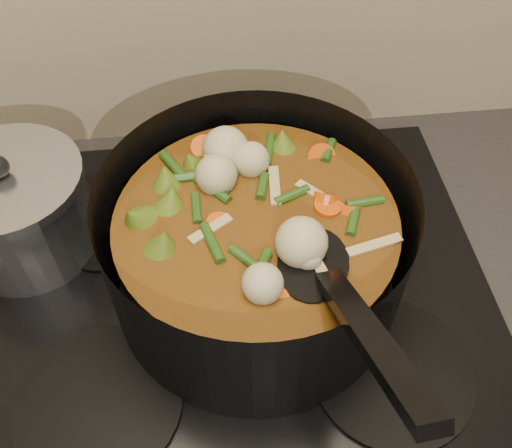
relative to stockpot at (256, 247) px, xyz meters
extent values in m
cube|color=brown|center=(-0.02, 0.00, -0.58)|extent=(2.60, 0.60, 0.86)
cube|color=black|center=(-0.02, 0.00, -0.12)|extent=(2.64, 0.64, 0.05)
cube|color=black|center=(-0.02, 0.00, -0.09)|extent=(0.62, 0.54, 0.02)
cylinder|color=black|center=(-0.18, -0.13, -0.08)|extent=(0.18, 0.18, 0.01)
cylinder|color=black|center=(0.14, -0.13, -0.08)|extent=(0.18, 0.18, 0.01)
cylinder|color=black|center=(-0.18, 0.13, -0.08)|extent=(0.18, 0.18, 0.01)
cylinder|color=black|center=(0.14, 0.13, -0.08)|extent=(0.18, 0.18, 0.01)
cylinder|color=black|center=(0.00, 0.00, 0.01)|extent=(0.37, 0.37, 0.17)
cylinder|color=black|center=(0.00, 0.00, -0.07)|extent=(0.33, 0.33, 0.01)
cylinder|color=brown|center=(0.00, 0.00, -0.01)|extent=(0.31, 0.31, 0.12)
cylinder|color=#E1500A|center=(0.04, 0.00, 0.05)|extent=(0.03, 0.04, 0.03)
cylinder|color=#E1500A|center=(0.04, 0.07, 0.05)|extent=(0.05, 0.04, 0.03)
cylinder|color=#E1500A|center=(-0.06, 0.10, 0.05)|extent=(0.05, 0.05, 0.03)
cylinder|color=#E1500A|center=(-0.06, 0.00, 0.05)|extent=(0.04, 0.04, 0.03)
cylinder|color=#E1500A|center=(-0.04, -0.09, 0.05)|extent=(0.04, 0.04, 0.03)
cylinder|color=#E1500A|center=(0.03, -0.04, 0.05)|extent=(0.05, 0.05, 0.03)
cylinder|color=#E1500A|center=(0.08, 0.01, 0.05)|extent=(0.04, 0.04, 0.03)
cylinder|color=#E1500A|center=(0.04, 0.11, 0.05)|extent=(0.04, 0.04, 0.03)
cylinder|color=#E1500A|center=(-0.04, 0.05, 0.05)|extent=(0.05, 0.05, 0.03)
sphere|color=beige|center=(0.07, 0.00, 0.06)|extent=(0.05, 0.05, 0.05)
sphere|color=beige|center=(0.00, 0.07, 0.06)|extent=(0.05, 0.05, 0.05)
sphere|color=beige|center=(-0.07, -0.01, 0.06)|extent=(0.05, 0.05, 0.05)
sphere|color=beige|center=(0.01, -0.07, 0.06)|extent=(0.05, 0.05, 0.05)
sphere|color=beige|center=(0.07, 0.02, 0.06)|extent=(0.05, 0.05, 0.05)
cone|color=#576F1B|center=(-0.04, -0.09, 0.06)|extent=(0.05, 0.05, 0.04)
cone|color=#576F1B|center=(0.08, -0.06, 0.06)|extent=(0.05, 0.05, 0.04)
cone|color=#576F1B|center=(0.07, 0.07, 0.06)|extent=(0.05, 0.05, 0.04)
cone|color=#576F1B|center=(-0.06, 0.08, 0.06)|extent=(0.05, 0.05, 0.04)
cone|color=#576F1B|center=(-0.09, -0.05, 0.06)|extent=(0.05, 0.05, 0.04)
cone|color=#576F1B|center=(0.03, -0.09, 0.06)|extent=(0.05, 0.05, 0.04)
cylinder|color=#2E5117|center=(0.04, 0.04, 0.05)|extent=(0.01, 0.04, 0.01)
cylinder|color=#2E5117|center=(0.00, 0.12, 0.05)|extent=(0.04, 0.04, 0.01)
cylinder|color=#2E5117|center=(-0.07, 0.07, 0.05)|extent=(0.05, 0.02, 0.01)
cylinder|color=#2E5117|center=(-0.07, 0.00, 0.05)|extent=(0.03, 0.05, 0.01)
cylinder|color=#2E5117|center=(-0.04, -0.04, 0.05)|extent=(0.03, 0.05, 0.01)
cylinder|color=#2E5117|center=(0.00, -0.12, 0.05)|extent=(0.05, 0.02, 0.01)
cylinder|color=#2E5117|center=(0.07, -0.06, 0.05)|extent=(0.04, 0.04, 0.01)
cylinder|color=#2E5117|center=(0.07, 0.00, 0.05)|extent=(0.01, 0.04, 0.01)
cylinder|color=#2E5117|center=(0.03, 0.04, 0.05)|extent=(0.04, 0.04, 0.01)
cylinder|color=#2E5117|center=(0.00, 0.12, 0.05)|extent=(0.05, 0.02, 0.01)
cylinder|color=#2E5117|center=(-0.07, 0.06, 0.05)|extent=(0.03, 0.05, 0.01)
cylinder|color=#2E5117|center=(-0.07, 0.00, 0.05)|extent=(0.03, 0.04, 0.01)
cylinder|color=#2E5117|center=(-0.04, -0.04, 0.05)|extent=(0.05, 0.02, 0.01)
cylinder|color=#2E5117|center=(0.01, -0.12, 0.05)|extent=(0.04, 0.04, 0.01)
cylinder|color=#2E5117|center=(0.07, -0.06, 0.05)|extent=(0.01, 0.05, 0.01)
cube|color=tan|center=(-0.08, 0.03, 0.05)|extent=(0.05, 0.01, 0.00)
cube|color=tan|center=(-0.04, -0.07, 0.05)|extent=(0.02, 0.05, 0.00)
cube|color=tan|center=(0.07, -0.05, 0.05)|extent=(0.05, 0.03, 0.00)
cube|color=tan|center=(0.06, 0.06, 0.05)|extent=(0.04, 0.04, 0.00)
cube|color=tan|center=(-0.05, 0.07, 0.05)|extent=(0.03, 0.05, 0.00)
cube|color=tan|center=(-0.07, -0.04, 0.05)|extent=(0.05, 0.02, 0.00)
ellipsoid|color=black|center=(0.05, -0.07, 0.05)|extent=(0.10, 0.11, 0.01)
cube|color=black|center=(0.07, -0.18, 0.11)|extent=(0.04, 0.20, 0.12)
cylinder|color=silver|center=(-0.28, 0.10, -0.02)|extent=(0.18, 0.18, 0.11)
cylinder|color=silver|center=(-0.28, 0.10, 0.04)|extent=(0.18, 0.18, 0.01)
camera|label=1|loc=(-0.04, -0.39, 0.51)|focal=40.00mm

